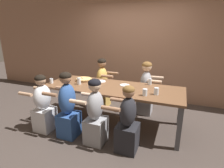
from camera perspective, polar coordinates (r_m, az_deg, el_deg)
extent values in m
plane|color=#423833|center=(3.65, 0.00, -12.41)|extent=(18.00, 18.00, 0.00)
cube|color=#9E7056|center=(4.74, 7.53, 14.47)|extent=(10.00, 0.06, 3.20)
cube|color=brown|center=(3.35, 0.00, -1.15)|extent=(2.64, 0.96, 0.04)
cube|color=#4C4C51|center=(3.80, -20.58, -6.24)|extent=(0.07, 0.07, 0.73)
cube|color=#4C4C51|center=(2.91, 21.08, -13.53)|extent=(0.07, 0.07, 0.73)
cube|color=#4C4C51|center=(4.40, -13.40, -2.46)|extent=(0.07, 0.07, 0.73)
cube|color=#4C4C51|center=(3.66, 21.40, -7.17)|extent=(0.07, 0.07, 0.73)
cylinder|color=brown|center=(3.80, -9.11, 1.28)|extent=(0.38, 0.38, 0.02)
torus|color=tan|center=(3.79, -9.13, 1.68)|extent=(0.34, 0.34, 0.03)
cylinder|color=#E5C675|center=(3.79, -9.13, 1.60)|extent=(0.29, 0.29, 0.03)
cylinder|color=#9E4C38|center=(3.81, -9.49, 1.91)|extent=(0.02, 0.02, 0.01)
cylinder|color=#9E4C38|center=(3.88, -8.19, 2.24)|extent=(0.02, 0.02, 0.01)
cylinder|color=#9E4C38|center=(3.87, -9.91, 2.11)|extent=(0.02, 0.02, 0.01)
cylinder|color=#9E4C38|center=(3.79, -9.73, 1.80)|extent=(0.02, 0.02, 0.01)
cylinder|color=#9E4C38|center=(3.78, -10.35, 1.75)|extent=(0.02, 0.02, 0.01)
cylinder|color=#9E4C38|center=(3.81, -9.75, 1.88)|extent=(0.02, 0.02, 0.01)
cylinder|color=white|center=(3.42, 4.16, -0.35)|extent=(0.19, 0.19, 0.01)
cube|color=#B7B7BC|center=(3.42, 4.16, -0.20)|extent=(0.08, 0.12, 0.01)
cylinder|color=white|center=(3.67, -3.72, 0.88)|extent=(0.21, 0.21, 0.01)
cube|color=#B7B7BC|center=(3.67, -3.72, 1.01)|extent=(0.14, 0.08, 0.01)
cylinder|color=silver|center=(3.75, -19.17, 0.98)|extent=(0.07, 0.07, 0.10)
cylinder|color=#1EA8DB|center=(3.76, -19.15, 0.78)|extent=(0.06, 0.06, 0.07)
cylinder|color=black|center=(3.74, -19.01, 1.14)|extent=(0.00, 0.01, 0.12)
cylinder|color=silver|center=(3.53, -10.71, 0.94)|extent=(0.07, 0.07, 0.13)
cylinder|color=silver|center=(3.54, -10.69, 0.52)|extent=(0.06, 0.06, 0.08)
cylinder|color=silver|center=(2.89, 5.42, -2.62)|extent=(0.07, 0.07, 0.11)
cylinder|color=silver|center=(3.53, 12.27, 0.74)|extent=(0.07, 0.07, 0.12)
cylinder|color=silver|center=(3.53, 12.25, 0.36)|extent=(0.06, 0.06, 0.07)
cylinder|color=silver|center=(2.99, 14.28, -2.29)|extent=(0.08, 0.08, 0.12)
cylinder|color=silver|center=(3.00, 14.24, -2.77)|extent=(0.07, 0.07, 0.07)
cylinder|color=silver|center=(2.90, 10.70, -2.68)|extent=(0.08, 0.08, 0.11)
cylinder|color=black|center=(2.91, 10.67, -3.17)|extent=(0.07, 0.07, 0.06)
cylinder|color=silver|center=(3.93, -15.78, 2.29)|extent=(0.07, 0.07, 0.14)
cylinder|color=silver|center=(3.93, -15.74, 1.78)|extent=(0.06, 0.06, 0.07)
cube|color=#99999E|center=(4.03, 10.62, -6.40)|extent=(0.32, 0.34, 0.42)
ellipsoid|color=#99999E|center=(3.87, 11.00, 0.19)|extent=(0.24, 0.36, 0.54)
sphere|color=beige|center=(3.78, 11.30, 5.57)|extent=(0.21, 0.21, 0.21)
ellipsoid|color=brown|center=(3.78, 11.34, 6.11)|extent=(0.21, 0.21, 0.15)
cylinder|color=beige|center=(3.98, 14.47, 2.09)|extent=(0.28, 0.06, 0.06)
cylinder|color=beige|center=(3.65, 13.75, 0.84)|extent=(0.28, 0.06, 0.06)
cube|color=#232328|center=(2.83, 5.00, -16.96)|extent=(0.32, 0.34, 0.42)
ellipsoid|color=#232328|center=(2.61, 5.24, -8.95)|extent=(0.24, 0.36, 0.45)
sphere|color=#9E7051|center=(2.49, 5.43, -2.52)|extent=(0.17, 0.17, 0.17)
ellipsoid|color=brown|center=(2.48, 5.45, -1.85)|extent=(0.18, 0.18, 0.12)
cylinder|color=#9E7051|center=(2.49, -0.44, -8.03)|extent=(0.28, 0.06, 0.06)
cylinder|color=#9E7051|center=(2.78, 2.22, -5.28)|extent=(0.28, 0.06, 0.06)
cube|color=gold|center=(4.33, -3.15, -4.48)|extent=(0.32, 0.34, 0.42)
ellipsoid|color=gold|center=(4.18, -3.26, 1.79)|extent=(0.24, 0.36, 0.56)
sphere|color=#9E7051|center=(4.10, -3.34, 6.85)|extent=(0.20, 0.20, 0.20)
ellipsoid|color=black|center=(4.09, -3.35, 7.34)|extent=(0.21, 0.21, 0.14)
cylinder|color=#9E7051|center=(4.22, 0.24, 3.61)|extent=(0.28, 0.06, 0.06)
cylinder|color=#9E7051|center=(3.92, -1.59, 2.55)|extent=(0.28, 0.06, 0.06)
cube|color=#99999E|center=(3.00, -5.27, -14.84)|extent=(0.32, 0.34, 0.42)
ellipsoid|color=#99999E|center=(2.79, -5.51, -6.95)|extent=(0.24, 0.36, 0.48)
sphere|color=beige|center=(2.67, -5.71, -0.42)|extent=(0.20, 0.20, 0.20)
ellipsoid|color=black|center=(2.66, -5.73, 0.29)|extent=(0.20, 0.20, 0.14)
cylinder|color=beige|center=(2.71, -11.12, -5.76)|extent=(0.28, 0.06, 0.06)
cylinder|color=beige|center=(2.98, -7.60, -3.47)|extent=(0.28, 0.06, 0.06)
cube|color=silver|center=(3.55, -21.00, -10.62)|extent=(0.32, 0.34, 0.42)
ellipsoid|color=silver|center=(3.38, -21.77, -3.97)|extent=(0.24, 0.36, 0.46)
sphere|color=tan|center=(3.29, -22.36, 1.18)|extent=(0.18, 0.18, 0.18)
ellipsoid|color=black|center=(3.28, -22.42, 1.73)|extent=(0.19, 0.19, 0.13)
cylinder|color=tan|center=(3.39, -26.44, -2.97)|extent=(0.28, 0.06, 0.06)
cylinder|color=tan|center=(3.61, -22.49, -1.33)|extent=(0.28, 0.06, 0.06)
cube|color=#2D5193|center=(3.24, -13.80, -12.69)|extent=(0.32, 0.34, 0.42)
ellipsoid|color=#2D5193|center=(3.04, -14.42, -4.74)|extent=(0.24, 0.36, 0.54)
sphere|color=#9E7051|center=(2.93, -14.93, 1.88)|extent=(0.19, 0.19, 0.19)
ellipsoid|color=black|center=(2.92, -14.98, 2.52)|extent=(0.20, 0.20, 0.14)
cylinder|color=#9E7051|center=(3.00, -19.68, -3.20)|extent=(0.28, 0.06, 0.06)
cylinder|color=#9E7051|center=(3.25, -15.77, -1.34)|extent=(0.28, 0.06, 0.06)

